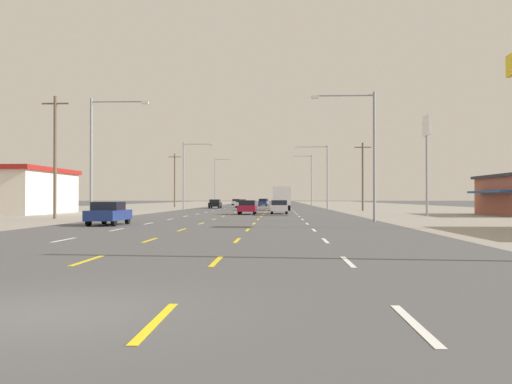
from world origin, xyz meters
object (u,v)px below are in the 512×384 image
(sedan_center_turn_near, at_px, (247,207))
(hatchback_center_turn_distant_a, at_px, (263,202))
(streetlight_left_row_1, at_px, (187,171))
(streetlight_right_row_2, at_px, (310,177))
(sedan_far_left_farther, at_px, (215,204))
(sedan_far_left_distant_c, at_px, (236,202))
(sedan_inner_left_farthest, at_px, (241,203))
(streetlight_left_row_2, at_px, (217,179))
(sedan_inner_right_mid, at_px, (279,207))
(pole_sign_right_row_1, at_px, (427,138))
(hatchback_center_turn_distant_b, at_px, (264,202))
(streetlight_left_row_0, at_px, (98,149))
(box_truck_inner_right_midfar, at_px, (282,197))
(hatchback_inner_right_far, at_px, (280,204))
(sedan_far_left_nearest, at_px, (109,213))
(streetlight_right_row_1, at_px, (324,172))
(streetlight_right_row_0, at_px, (367,145))

(sedan_center_turn_near, height_order, hatchback_center_turn_distant_a, hatchback_center_turn_distant_a)
(streetlight_left_row_1, xyz_separation_m, streetlight_right_row_2, (19.47, 39.88, 0.56))
(sedan_far_left_farther, xyz_separation_m, sedan_far_left_distant_c, (0.31, 41.20, 0.00))
(sedan_center_turn_near, xyz_separation_m, sedan_inner_left_farthest, (-3.40, 41.03, 0.00))
(sedan_far_left_distant_c, height_order, streetlight_left_row_2, streetlight_left_row_2)
(sedan_inner_right_mid, distance_m, pole_sign_right_row_1, 16.97)
(hatchback_center_turn_distant_b, bearing_deg, sedan_inner_left_farthest, -95.86)
(sedan_far_left_farther, bearing_deg, streetlight_left_row_0, -92.81)
(sedan_center_turn_near, bearing_deg, hatchback_center_turn_distant_a, 90.15)
(box_truck_inner_right_midfar, xyz_separation_m, hatchback_inner_right_far, (-0.28, 13.78, -1.05))
(sedan_center_turn_near, xyz_separation_m, streetlight_left_row_1, (-9.80, 21.40, 4.83))
(sedan_inner_left_farthest, relative_size, pole_sign_right_row_1, 0.48)
(streetlight_left_row_2, bearing_deg, box_truck_inner_right_midfar, -71.67)
(sedan_far_left_nearest, distance_m, hatchback_center_turn_distant_a, 84.40)
(sedan_inner_left_farthest, xyz_separation_m, pole_sign_right_row_1, (20.39, -46.63, 6.52))
(streetlight_right_row_2, bearing_deg, sedan_far_left_farther, -122.00)
(hatchback_inner_right_far, bearing_deg, streetlight_right_row_1, -64.14)
(sedan_far_left_distant_c, bearing_deg, streetlight_right_row_1, -73.14)
(hatchback_center_turn_distant_a, distance_m, streetlight_left_row_1, 40.29)
(sedan_far_left_distant_c, relative_size, pole_sign_right_row_1, 0.48)
(sedan_center_turn_near, relative_size, box_truck_inner_right_midfar, 0.62)
(box_truck_inner_right_midfar, relative_size, sedan_inner_left_farthest, 1.60)
(streetlight_left_row_2, bearing_deg, sedan_inner_left_farthest, -72.10)
(hatchback_inner_right_far, xyz_separation_m, streetlight_right_row_1, (6.16, -12.70, 4.61))
(streetlight_left_row_1, bearing_deg, pole_sign_right_row_1, -45.23)
(sedan_far_left_distant_c, height_order, streetlight_left_row_1, streetlight_left_row_1)
(hatchback_inner_right_far, relative_size, hatchback_center_turn_distant_a, 1.00)
(hatchback_center_turn_distant_a, distance_m, streetlight_right_row_1, 40.27)
(sedan_far_left_nearest, height_order, streetlight_left_row_0, streetlight_left_row_0)
(sedan_far_left_farther, xyz_separation_m, streetlight_left_row_2, (-2.74, 27.00, 5.02))
(sedan_inner_left_farthest, distance_m, hatchback_center_turn_distant_a, 19.46)
(streetlight_left_row_0, relative_size, streetlight_right_row_2, 0.83)
(box_truck_inner_right_midfar, bearing_deg, sedan_center_turn_near, -100.14)
(sedan_far_left_distant_c, bearing_deg, streetlight_left_row_0, -91.77)
(sedan_inner_left_farthest, relative_size, hatchback_center_turn_distant_a, 1.15)
(hatchback_center_turn_distant_a, distance_m, pole_sign_right_row_1, 68.33)
(streetlight_left_row_2, bearing_deg, hatchback_inner_right_far, -63.94)
(sedan_far_left_nearest, height_order, sedan_center_turn_near, same)
(streetlight_right_row_0, distance_m, streetlight_left_row_2, 82.10)
(hatchback_center_turn_distant_b, distance_m, streetlight_right_row_1, 52.34)
(sedan_far_left_nearest, height_order, hatchback_inner_right_far, hatchback_inner_right_far)
(hatchback_center_turn_distant_b, xyz_separation_m, streetlight_right_row_0, (9.69, -91.11, 4.64))
(sedan_center_turn_near, relative_size, sedan_far_left_distant_c, 1.00)
(hatchback_center_turn_distant_a, xyz_separation_m, pole_sign_right_row_1, (17.15, -65.83, 6.50))
(pole_sign_right_row_1, distance_m, streetlight_right_row_0, 14.99)
(sedan_inner_left_farthest, xyz_separation_m, sedan_far_left_distant_c, (-3.49, 34.45, 0.00))
(sedan_inner_left_farthest, xyz_separation_m, streetlight_right_row_2, (13.07, 20.25, 5.40))
(sedan_far_left_farther, xyz_separation_m, pole_sign_right_row_1, (24.18, -39.88, 6.52))
(hatchback_center_turn_distant_a, height_order, streetlight_right_row_2, streetlight_right_row_2)
(sedan_center_turn_near, xyz_separation_m, pole_sign_right_row_1, (16.99, -5.61, 6.52))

